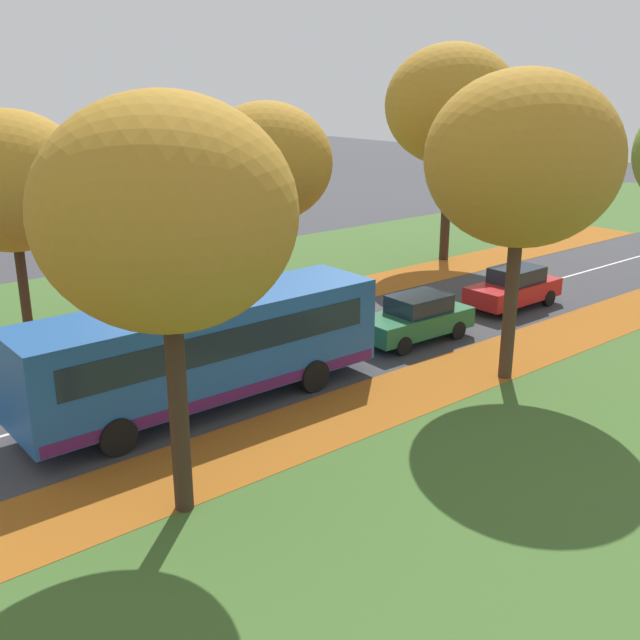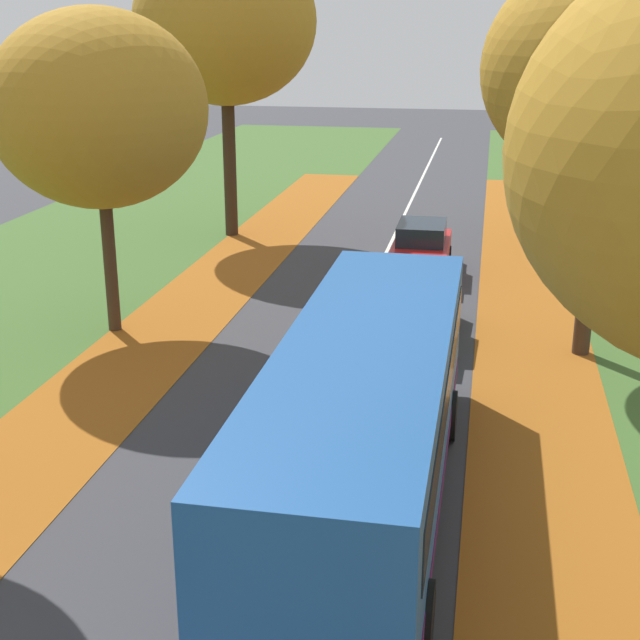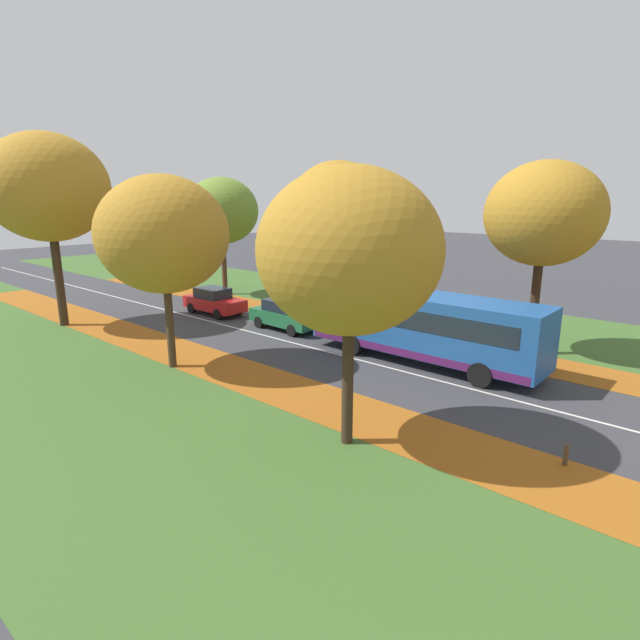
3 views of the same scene
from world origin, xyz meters
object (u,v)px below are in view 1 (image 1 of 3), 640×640
object	(u,v)px
tree_left_far	(451,105)
tree_left_mid	(267,163)
car_green_lead	(416,318)
tree_left_near	(10,182)
tree_right_mid	(522,160)
tree_right_near	(166,215)
car_red_following	(514,288)
bus	(204,347)

from	to	relation	value
tree_left_far	tree_left_mid	bearing A→B (deg)	-89.95
car_green_lead	tree_left_near	bearing A→B (deg)	-127.19
tree_right_mid	car_green_lead	distance (m)	7.02
tree_left_near	tree_left_mid	bearing A→B (deg)	87.41
tree_left_mid	tree_right_mid	xyz separation A→B (m)	(11.60, 0.48, 1.00)
tree_right_near	car_red_following	size ratio (longest dim) A/B	2.03
tree_left_near	tree_left_far	xyz separation A→B (m)	(0.43, 20.50, 1.91)
tree_left_mid	tree_right_mid	distance (m)	11.65
car_green_lead	car_red_following	size ratio (longest dim) A/B	1.01
tree_left_near	tree_left_far	distance (m)	20.60
bus	car_red_following	world-z (taller)	bus
tree_left_mid	tree_right_mid	bearing A→B (deg)	2.35
tree_left_far	bus	xyz separation A→B (m)	(7.53, -18.37, -5.77)
tree_right_near	car_green_lead	bearing A→B (deg)	110.31
tree_left_mid	tree_right_near	xyz separation A→B (m)	(11.82, -10.76, 0.74)
bus	tree_right_near	bearing A→B (deg)	-36.44
tree_right_near	tree_left_far	bearing A→B (deg)	118.77
tree_right_near	car_red_following	world-z (taller)	tree_right_near
bus	car_red_following	distance (m)	14.29
tree_left_mid	tree_left_far	xyz separation A→B (m)	(-0.01, 10.79, 1.94)
tree_left_mid	tree_right_near	bearing A→B (deg)	-42.30
tree_left_mid	tree_right_mid	world-z (taller)	tree_right_mid
car_red_following	tree_left_mid	bearing A→B (deg)	-137.43
car_green_lead	car_red_following	xyz separation A→B (m)	(-0.27, 5.87, 0.00)
tree_left_mid	car_green_lead	world-z (taller)	tree_left_mid
tree_left_mid	bus	xyz separation A→B (m)	(7.52, -7.58, -3.83)
tree_left_far	car_red_following	xyz separation A→B (m)	(7.28, -4.11, -6.66)
tree_left_far	tree_right_near	xyz separation A→B (m)	(11.83, -21.54, -1.20)
bus	car_red_following	bearing A→B (deg)	91.03
car_green_lead	tree_left_mid	bearing A→B (deg)	-173.93
tree_left_near	bus	size ratio (longest dim) A/B	0.75
bus	car_green_lead	size ratio (longest dim) A/B	2.45
tree_right_mid	bus	bearing A→B (deg)	-116.83
tree_left_mid	car_red_following	size ratio (longest dim) A/B	1.87
tree_right_mid	car_red_following	bearing A→B (deg)	124.94
tree_left_mid	bus	size ratio (longest dim) A/B	0.76
tree_left_near	tree_right_mid	bearing A→B (deg)	40.25
tree_left_mid	tree_left_far	world-z (taller)	tree_left_far
tree_left_near	tree_right_near	world-z (taller)	tree_right_near
tree_right_mid	car_red_following	size ratio (longest dim) A/B	2.14
tree_left_mid	tree_left_far	distance (m)	10.96
tree_right_mid	tree_left_near	bearing A→B (deg)	-139.75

